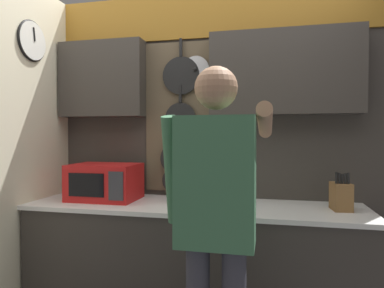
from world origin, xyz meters
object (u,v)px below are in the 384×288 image
object	(u,v)px
microwave	(105,182)
knife_block	(341,196)
person	(216,208)
utensil_crock	(175,191)

from	to	relation	value
microwave	knife_block	bearing A→B (deg)	0.02
knife_block	person	distance (m)	0.99
microwave	person	xyz separation A→B (m)	(0.95, -0.69, -0.01)
person	microwave	bearing A→B (deg)	143.94
knife_block	person	bearing A→B (deg)	-135.71
microwave	utensil_crock	size ratio (longest dim) A/B	1.42
microwave	utensil_crock	bearing A→B (deg)	0.27
utensil_crock	person	world-z (taller)	person
knife_block	utensil_crock	distance (m)	1.11
microwave	knife_block	size ratio (longest dim) A/B	1.97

